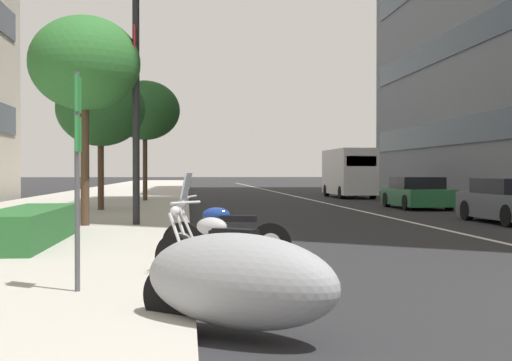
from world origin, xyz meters
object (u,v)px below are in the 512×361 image
object	(u,v)px
motorcycle_nearest_camera	(221,256)
parking_sign_by_curb	(78,154)
street_tree_mid_sidewalk	(145,111)
street_tree_far_plaza	(85,64)
motorcycle_second_in_row	(236,281)
car_approaching_light	(512,202)
street_lamp_with_banners	(148,28)
car_following_behind	(417,194)
delivery_van_ahead	(349,172)
motorcycle_far_end_row	(224,236)
street_tree_by_lamp_post	(101,109)

from	to	relation	value
motorcycle_nearest_camera	parking_sign_by_curb	distance (m)	2.29
parking_sign_by_curb	street_tree_mid_sidewalk	bearing A→B (deg)	1.67
parking_sign_by_curb	street_tree_far_plaza	xyz separation A→B (m)	(9.97, 1.33, 2.52)
street_tree_far_plaza	street_tree_mid_sidewalk	size ratio (longest dim) A/B	0.93
motorcycle_second_in_row	parking_sign_by_curb	bearing A→B (deg)	-7.72
car_approaching_light	street_lamp_with_banners	world-z (taller)	street_lamp_with_banners
car_following_behind	delivery_van_ahead	distance (m)	12.49
motorcycle_nearest_camera	car_following_behind	xyz separation A→B (m)	(18.96, -8.94, 0.19)
car_following_behind	car_approaching_light	bearing A→B (deg)	-178.85
street_lamp_with_banners	street_tree_far_plaza	bearing A→B (deg)	97.21
car_approaching_light	delivery_van_ahead	world-z (taller)	delivery_van_ahead
motorcycle_nearest_camera	parking_sign_by_curb	size ratio (longest dim) A/B	0.72
motorcycle_far_end_row	street_tree_by_lamp_post	xyz separation A→B (m)	(13.88, 3.67, 3.31)
motorcycle_far_end_row	street_tree_by_lamp_post	size ratio (longest dim) A/B	0.43
car_following_behind	street_tree_by_lamp_post	bearing A→B (deg)	101.82
delivery_van_ahead	parking_sign_by_curb	world-z (taller)	delivery_van_ahead
motorcycle_nearest_camera	street_tree_by_lamp_post	xyz separation A→B (m)	(16.45, 3.49, 3.33)
parking_sign_by_curb	street_lamp_with_banners	distance (m)	10.76
delivery_van_ahead	street_lamp_with_banners	xyz separation A→B (m)	(-22.17, 10.43, 3.71)
parking_sign_by_curb	street_tree_by_lamp_post	bearing A→B (deg)	6.00
motorcycle_second_in_row	motorcycle_far_end_row	size ratio (longest dim) A/B	0.97
motorcycle_nearest_camera	motorcycle_far_end_row	distance (m)	2.58
delivery_van_ahead	street_tree_by_lamp_post	size ratio (longest dim) A/B	1.24
delivery_van_ahead	street_tree_by_lamp_post	distance (m)	19.63
delivery_van_ahead	street_tree_mid_sidewalk	xyz separation A→B (m)	(-6.69, 11.42, 2.92)
street_lamp_with_banners	street_tree_far_plaza	size ratio (longest dim) A/B	1.62
motorcycle_nearest_camera	street_lamp_with_banners	world-z (taller)	street_lamp_with_banners
car_following_behind	street_tree_by_lamp_post	world-z (taller)	street_tree_by_lamp_post
motorcycle_second_in_row	parking_sign_by_curb	world-z (taller)	parking_sign_by_curb
car_following_behind	street_tree_by_lamp_post	size ratio (longest dim) A/B	0.86
car_approaching_light	street_tree_by_lamp_post	size ratio (longest dim) A/B	0.84
motorcycle_far_end_row	street_lamp_with_banners	world-z (taller)	street_lamp_with_banners
parking_sign_by_curb	delivery_van_ahead	bearing A→B (deg)	-18.27
car_approaching_light	street_tree_far_plaza	size ratio (longest dim) A/B	0.79
street_tree_mid_sidewalk	motorcycle_nearest_camera	bearing A→B (deg)	-174.42
motorcycle_nearest_camera	street_tree_by_lamp_post	size ratio (longest dim) A/B	0.36
motorcycle_far_end_row	street_tree_mid_sidewalk	xyz separation A→B (m)	(22.15, 2.59, 3.97)
street_lamp_with_banners	street_tree_mid_sidewalk	world-z (taller)	street_lamp_with_banners
car_following_behind	street_lamp_with_banners	size ratio (longest dim) A/B	0.50
car_following_behind	motorcycle_nearest_camera	bearing A→B (deg)	155.18
car_following_behind	street_tree_mid_sidewalk	xyz separation A→B (m)	(5.77, 11.35, 3.80)
motorcycle_nearest_camera	street_lamp_with_banners	distance (m)	10.51
motorcycle_nearest_camera	street_tree_mid_sidewalk	size ratio (longest dim) A/B	0.31
motorcycle_far_end_row	delivery_van_ahead	bearing A→B (deg)	-94.76
delivery_van_ahead	motorcycle_nearest_camera	bearing A→B (deg)	164.01
delivery_van_ahead	street_tree_far_plaza	xyz separation A→B (m)	(-22.37, 12.01, 2.73)
car_following_behind	street_tree_by_lamp_post	distance (m)	13.06
street_tree_by_lamp_post	street_tree_mid_sidewalk	world-z (taller)	street_tree_mid_sidewalk
street_tree_mid_sidewalk	street_tree_by_lamp_post	bearing A→B (deg)	172.57
car_following_behind	delivery_van_ahead	size ratio (longest dim) A/B	0.69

